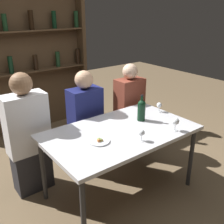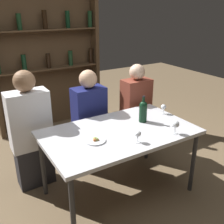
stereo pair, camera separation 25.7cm
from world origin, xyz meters
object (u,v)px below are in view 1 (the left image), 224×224
wine_glass_0 (142,133)px  seated_person_center (86,124)px  wine_glass_1 (159,106)px  seated_person_left (28,138)px  food_plate_0 (99,141)px  seated_person_right (129,111)px  wine_glass_2 (176,122)px  wine_bottle (141,109)px

wine_glass_0 → seated_person_center: seated_person_center is taller
wine_glass_1 → seated_person_left: (-1.35, 0.51, -0.19)m
seated_person_center → food_plate_0: bearing=-112.5°
seated_person_left → seated_person_right: seated_person_left is taller
wine_glass_1 → seated_person_center: bearing=142.4°
wine_glass_2 → seated_person_left: seated_person_left is taller
wine_glass_2 → seated_person_left: bearing=139.6°
wine_glass_1 → seated_person_right: seated_person_right is taller
wine_bottle → food_plate_0: bearing=-168.7°
wine_bottle → wine_glass_0: 0.46m
wine_glass_0 → wine_glass_2: bearing=-6.8°
wine_glass_1 → wine_glass_2: 0.49m
food_plate_0 → seated_person_right: size_ratio=0.16×
wine_glass_1 → seated_person_right: 0.56m
wine_glass_2 → seated_person_right: (0.24, 0.94, -0.25)m
wine_glass_2 → seated_person_right: 1.01m
wine_glass_0 → seated_person_left: seated_person_left is taller
food_plate_0 → seated_person_left: bearing=120.0°
wine_glass_2 → seated_person_center: bearing=114.3°
wine_glass_2 → food_plate_0: (-0.71, 0.26, -0.08)m
wine_glass_2 → wine_bottle: bearing=102.9°
food_plate_0 → wine_bottle: bearing=11.3°
wine_bottle → wine_glass_1: bearing=9.0°
seated_person_left → seated_person_center: bearing=-0.0°
wine_glass_1 → seated_person_right: bearing=89.6°
wine_glass_0 → seated_person_left: (-0.71, 0.90, -0.19)m
food_plate_0 → seated_person_left: seated_person_left is taller
food_plate_0 → seated_person_center: 0.76m
wine_glass_2 → seated_person_center: size_ratio=0.11×
wine_glass_0 → wine_glass_2: wine_glass_2 is taller
wine_bottle → wine_glass_1: 0.33m
wine_glass_1 → seated_person_center: 0.87m
wine_glass_1 → wine_glass_2: bearing=-119.1°
wine_glass_1 → food_plate_0: 0.97m
wine_glass_2 → seated_person_right: size_ratio=0.11×
wine_glass_0 → wine_glass_2: (0.40, -0.05, 0.02)m
wine_glass_0 → wine_glass_1: 0.75m
wine_bottle → wine_glass_0: size_ratio=2.56×
seated_person_center → seated_person_right: bearing=0.0°
food_plate_0 → seated_person_center: size_ratio=0.16×
wine_glass_0 → wine_glass_2: 0.40m
wine_glass_0 → seated_person_center: 0.92m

